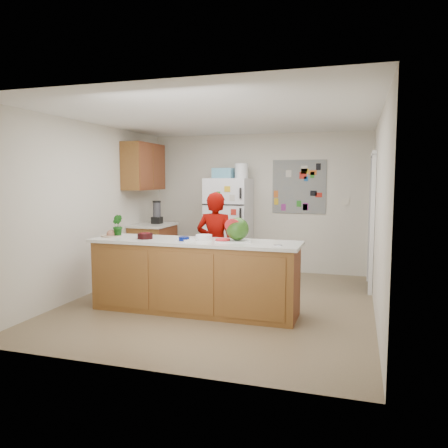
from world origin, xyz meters
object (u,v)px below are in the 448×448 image
(refrigerator, at_px, (229,226))
(person, at_px, (216,246))
(watermelon, at_px, (237,229))
(cherry_bowl, at_px, (145,236))

(refrigerator, xyz_separation_m, person, (0.32, -1.73, -0.09))
(refrigerator, relative_size, person, 1.12)
(refrigerator, bearing_deg, watermelon, -71.02)
(watermelon, bearing_deg, person, 129.39)
(watermelon, relative_size, cherry_bowl, 1.44)
(watermelon, height_order, cherry_bowl, watermelon)
(person, bearing_deg, watermelon, 128.13)
(person, relative_size, cherry_bowl, 7.73)
(person, bearing_deg, cherry_bowl, 42.99)
(watermelon, xyz_separation_m, cherry_bowl, (-1.20, -0.13, -0.12))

